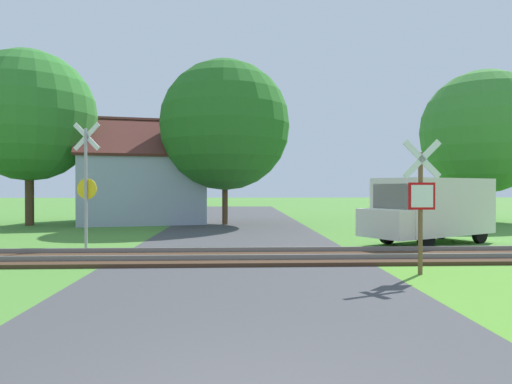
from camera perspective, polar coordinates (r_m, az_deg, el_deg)
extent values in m
cube|color=#424244|center=(5.95, -1.86, -18.44)|extent=(6.73, 80.00, 0.01)
cube|color=#422D1E|center=(12.44, -2.13, -8.14)|extent=(60.00, 2.60, 0.10)
cube|color=slate|center=(13.14, -2.15, -7.19)|extent=(60.00, 0.08, 0.12)
cube|color=slate|center=(11.72, -2.12, -8.14)|extent=(60.00, 0.08, 0.12)
cylinder|color=brown|center=(10.75, 19.86, -2.56)|extent=(0.10, 0.10, 2.71)
cube|color=red|center=(10.68, 20.01, -0.49)|extent=(0.60, 0.04, 0.60)
cube|color=white|center=(10.66, 20.05, -0.49)|extent=(0.49, 0.02, 0.49)
cube|color=white|center=(10.69, 20.02, 3.89)|extent=(0.88, 0.05, 0.88)
cube|color=white|center=(10.69, 20.02, 3.89)|extent=(0.88, 0.05, 0.88)
cylinder|color=#9E9EA5|center=(14.98, -20.50, 0.33)|extent=(0.09, 0.09, 3.76)
cube|color=white|center=(15.11, -20.41, 6.51)|extent=(0.87, 0.19, 0.88)
cube|color=white|center=(15.11, -20.41, 6.51)|extent=(0.87, 0.19, 0.88)
cylinder|color=yellow|center=(15.04, -20.38, 0.37)|extent=(0.63, 0.15, 0.64)
cube|color=#99A3B7|center=(26.20, -13.96, 0.32)|extent=(7.42, 7.15, 3.63)
cube|color=#562823|center=(24.86, -13.95, 6.81)|extent=(7.19, 4.68, 2.34)
cube|color=#562823|center=(27.82, -14.00, 6.14)|extent=(7.19, 4.68, 2.34)
cube|color=brown|center=(26.43, -10.18, 6.79)|extent=(0.59, 0.59, 1.10)
cylinder|color=#513823|center=(28.77, 26.50, -0.85)|extent=(0.35, 0.35, 2.47)
sphere|color=#3D8433|center=(28.93, 26.54, 6.74)|extent=(6.90, 6.90, 6.90)
cylinder|color=#513823|center=(23.72, -3.90, -0.90)|extent=(0.29, 0.29, 2.63)
sphere|color=#286B23|center=(23.93, -3.91, 8.32)|extent=(6.72, 6.72, 6.72)
cylinder|color=#513823|center=(25.78, -26.46, -0.34)|extent=(0.42, 0.42, 3.08)
sphere|color=#337A2D|center=(26.03, -26.50, 8.54)|extent=(6.60, 6.60, 6.60)
cube|color=silver|center=(16.81, 21.37, -1.65)|extent=(4.59, 3.73, 1.90)
cube|color=silver|center=(14.94, 15.72, -3.83)|extent=(1.50, 1.92, 0.90)
cube|color=#19232D|center=(15.18, 16.67, -0.62)|extent=(0.83, 1.42, 0.85)
cube|color=navy|center=(17.41, 18.84, -2.66)|extent=(3.29, 1.87, 0.16)
cylinder|color=black|center=(16.26, 16.11, -5.07)|extent=(0.68, 0.49, 0.68)
cylinder|color=black|center=(15.27, 20.49, -5.45)|extent=(0.68, 0.49, 0.68)
cylinder|color=black|center=(18.47, 22.06, -4.41)|extent=(0.68, 0.49, 0.68)
cylinder|color=black|center=(17.61, 26.19, -4.67)|extent=(0.68, 0.49, 0.68)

